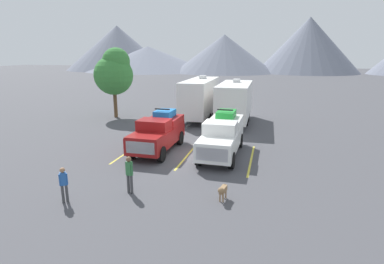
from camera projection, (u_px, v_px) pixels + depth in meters
ground_plane at (187, 156)px, 18.81m from camera, size 240.00×240.00×0.00m
pickup_truck_a at (158, 132)px, 19.58m from camera, size 2.20×5.29×2.59m
pickup_truck_b at (222, 135)px, 18.78m from camera, size 2.18×5.92×2.69m
lot_stripe_a at (131, 150)px, 19.93m from camera, size 0.12×5.50×0.01m
lot_stripe_b at (188, 155)px, 19.00m from camera, size 0.12×5.50×0.01m
lot_stripe_c at (251, 160)px, 18.08m from camera, size 0.12×5.50×0.01m
camper_trailer_a at (200, 97)px, 28.96m from camera, size 2.44×9.17×3.98m
camper_trailer_b at (235, 101)px, 27.09m from camera, size 2.69×8.46×3.82m
person_a at (64, 183)px, 12.74m from camera, size 0.29×0.28×1.56m
person_b at (129, 172)px, 13.58m from camera, size 0.38×0.25×1.72m
dog at (222, 190)px, 12.96m from camera, size 0.32×0.84×0.70m
tree_a at (114, 72)px, 29.01m from camera, size 3.67×3.67×6.60m
mountain_ridge at (264, 49)px, 98.88m from camera, size 142.95×45.33×17.54m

